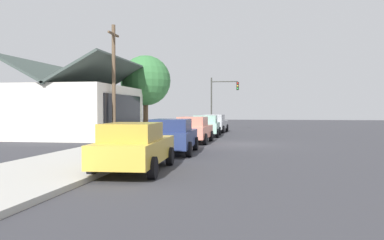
{
  "coord_description": "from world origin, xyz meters",
  "views": [
    {
      "loc": [
        -24.27,
        -1.16,
        2.01
      ],
      "look_at": [
        2.02,
        3.16,
        1.35
      ],
      "focal_mm": 38.71,
      "sensor_mm": 36.0,
      "label": 1
    }
  ],
  "objects_px": {
    "fire_hydrant_red": "(180,132)",
    "car_navy": "(172,136)",
    "car_seafoam": "(206,126)",
    "car_mustard": "(135,147)",
    "shade_tree": "(146,81)",
    "car_coral": "(194,130)",
    "car_silver": "(215,123)",
    "traffic_light_main": "(222,95)",
    "utility_pole_wooden": "(114,80)"
  },
  "relations": [
    {
      "from": "car_mustard",
      "to": "car_navy",
      "type": "bearing_deg",
      "value": -3.27
    },
    {
      "from": "car_mustard",
      "to": "car_navy",
      "type": "distance_m",
      "value": 5.68
    },
    {
      "from": "car_silver",
      "to": "fire_hydrant_red",
      "type": "xyz_separation_m",
      "value": [
        -8.92,
        1.43,
        -0.32
      ]
    },
    {
      "from": "traffic_light_main",
      "to": "utility_pole_wooden",
      "type": "relative_size",
      "value": 0.69
    },
    {
      "from": "utility_pole_wooden",
      "to": "car_navy",
      "type": "bearing_deg",
      "value": -142.66
    },
    {
      "from": "car_mustard",
      "to": "utility_pole_wooden",
      "type": "height_order",
      "value": "utility_pole_wooden"
    },
    {
      "from": "utility_pole_wooden",
      "to": "fire_hydrant_red",
      "type": "xyz_separation_m",
      "value": [
        2.01,
        -4.0,
        -3.43
      ]
    },
    {
      "from": "car_navy",
      "to": "car_coral",
      "type": "height_order",
      "value": "same"
    },
    {
      "from": "car_navy",
      "to": "traffic_light_main",
      "type": "distance_m",
      "value": 22.5
    },
    {
      "from": "car_seafoam",
      "to": "traffic_light_main",
      "type": "relative_size",
      "value": 0.93
    },
    {
      "from": "car_coral",
      "to": "car_seafoam",
      "type": "relative_size",
      "value": 0.94
    },
    {
      "from": "car_coral",
      "to": "car_silver",
      "type": "relative_size",
      "value": 0.93
    },
    {
      "from": "car_coral",
      "to": "utility_pole_wooden",
      "type": "bearing_deg",
      "value": 79.74
    },
    {
      "from": "car_mustard",
      "to": "shade_tree",
      "type": "bearing_deg",
      "value": 12.0
    },
    {
      "from": "car_silver",
      "to": "car_coral",
      "type": "bearing_deg",
      "value": -178.21
    },
    {
      "from": "traffic_light_main",
      "to": "utility_pole_wooden",
      "type": "xyz_separation_m",
      "value": [
        -15.27,
        5.66,
        0.44
      ]
    },
    {
      "from": "car_seafoam",
      "to": "utility_pole_wooden",
      "type": "xyz_separation_m",
      "value": [
        -5.09,
        5.37,
        3.11
      ]
    },
    {
      "from": "shade_tree",
      "to": "car_silver",
      "type": "bearing_deg",
      "value": -76.35
    },
    {
      "from": "car_silver",
      "to": "shade_tree",
      "type": "height_order",
      "value": "shade_tree"
    },
    {
      "from": "shade_tree",
      "to": "fire_hydrant_red",
      "type": "distance_m",
      "value": 9.64
    },
    {
      "from": "car_seafoam",
      "to": "traffic_light_main",
      "type": "xyz_separation_m",
      "value": [
        10.18,
        -0.29,
        2.67
      ]
    },
    {
      "from": "shade_tree",
      "to": "car_seafoam",
      "type": "bearing_deg",
      "value": -126.65
    },
    {
      "from": "car_mustard",
      "to": "car_silver",
      "type": "distance_m",
      "value": 23.68
    },
    {
      "from": "utility_pole_wooden",
      "to": "fire_hydrant_red",
      "type": "bearing_deg",
      "value": -63.3
    },
    {
      "from": "car_navy",
      "to": "traffic_light_main",
      "type": "relative_size",
      "value": 0.94
    },
    {
      "from": "car_silver",
      "to": "car_navy",
      "type": "bearing_deg",
      "value": -178.25
    },
    {
      "from": "car_coral",
      "to": "car_silver",
      "type": "distance_m",
      "value": 11.96
    },
    {
      "from": "car_silver",
      "to": "utility_pole_wooden",
      "type": "xyz_separation_m",
      "value": [
        -10.93,
        5.43,
        3.11
      ]
    },
    {
      "from": "utility_pole_wooden",
      "to": "shade_tree",
      "type": "bearing_deg",
      "value": 3.25
    },
    {
      "from": "car_navy",
      "to": "car_seafoam",
      "type": "height_order",
      "value": "same"
    },
    {
      "from": "fire_hydrant_red",
      "to": "car_navy",
      "type": "bearing_deg",
      "value": -171.26
    },
    {
      "from": "car_seafoam",
      "to": "shade_tree",
      "type": "xyz_separation_m",
      "value": [
        4.39,
        5.9,
        3.74
      ]
    },
    {
      "from": "car_navy",
      "to": "car_coral",
      "type": "bearing_deg",
      "value": -3.45
    },
    {
      "from": "car_navy",
      "to": "fire_hydrant_red",
      "type": "xyz_separation_m",
      "value": [
        9.09,
        1.4,
        -0.32
      ]
    },
    {
      "from": "car_seafoam",
      "to": "traffic_light_main",
      "type": "height_order",
      "value": "traffic_light_main"
    },
    {
      "from": "car_silver",
      "to": "shade_tree",
      "type": "xyz_separation_m",
      "value": [
        -1.45,
        5.97,
        3.74
      ]
    },
    {
      "from": "shade_tree",
      "to": "traffic_light_main",
      "type": "relative_size",
      "value": 1.3
    },
    {
      "from": "car_silver",
      "to": "utility_pole_wooden",
      "type": "distance_m",
      "value": 12.6
    },
    {
      "from": "car_navy",
      "to": "utility_pole_wooden",
      "type": "distance_m",
      "value": 9.43
    },
    {
      "from": "car_navy",
      "to": "traffic_light_main",
      "type": "xyz_separation_m",
      "value": [
        22.34,
        -0.26,
        2.67
      ]
    },
    {
      "from": "car_mustard",
      "to": "utility_pole_wooden",
      "type": "xyz_separation_m",
      "value": [
        12.75,
        5.35,
        3.11
      ]
    },
    {
      "from": "car_navy",
      "to": "shade_tree",
      "type": "distance_m",
      "value": 17.98
    },
    {
      "from": "car_navy",
      "to": "car_mustard",
      "type": "bearing_deg",
      "value": 176.29
    },
    {
      "from": "car_coral",
      "to": "shade_tree",
      "type": "distance_m",
      "value": 12.64
    },
    {
      "from": "car_seafoam",
      "to": "car_navy",
      "type": "bearing_deg",
      "value": 177.47
    },
    {
      "from": "fire_hydrant_red",
      "to": "traffic_light_main",
      "type": "bearing_deg",
      "value": -7.14
    },
    {
      "from": "car_mustard",
      "to": "shade_tree",
      "type": "xyz_separation_m",
      "value": [
        22.24,
        5.89,
        3.74
      ]
    },
    {
      "from": "shade_tree",
      "to": "utility_pole_wooden",
      "type": "height_order",
      "value": "utility_pole_wooden"
    },
    {
      "from": "car_seafoam",
      "to": "shade_tree",
      "type": "bearing_deg",
      "value": 50.67
    },
    {
      "from": "car_navy",
      "to": "fire_hydrant_red",
      "type": "bearing_deg",
      "value": 5.46
    }
  ]
}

